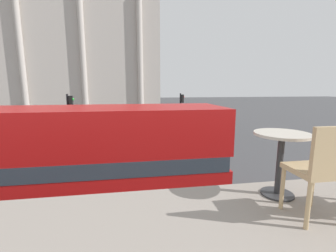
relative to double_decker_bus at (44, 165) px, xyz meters
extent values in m
cylinder|color=black|center=(4.18, 1.26, -1.72)|extent=(0.98, 0.22, 0.98)
cylinder|color=black|center=(4.18, -1.26, -1.72)|extent=(0.98, 0.22, 0.98)
cube|color=#B71414|center=(0.00, 0.00, -0.90)|extent=(11.15, 2.51, 1.64)
cube|color=#2D3842|center=(0.00, 0.00, 0.15)|extent=(10.93, 2.54, 0.45)
cube|color=#B71414|center=(0.00, 0.00, 1.06)|extent=(11.15, 2.51, 1.38)
cylinder|color=#2D2D30|center=(4.35, -4.91, 1.13)|extent=(0.36, 0.36, 0.02)
cylinder|color=#2D2D30|center=(4.35, -4.91, 1.48)|extent=(0.07, 0.07, 0.68)
cylinder|color=beige|center=(4.35, -4.91, 1.84)|extent=(0.60, 0.60, 0.03)
cylinder|color=tan|center=(4.19, -5.19, 1.34)|extent=(0.04, 0.04, 0.44)
cylinder|color=tan|center=(4.53, -5.19, 1.34)|extent=(0.04, 0.04, 0.44)
cylinder|color=tan|center=(4.19, -5.53, 1.34)|extent=(0.04, 0.04, 0.44)
cube|color=tan|center=(4.36, -5.36, 1.59)|extent=(0.40, 0.40, 0.05)
cube|color=tan|center=(4.36, -5.54, 1.82)|extent=(0.40, 0.04, 0.42)
cube|color=#BCB2A8|center=(-9.28, 37.51, 9.36)|extent=(33.87, 11.03, 23.13)
cylinder|color=#BCB2A8|center=(-13.80, 31.54, 7.62)|extent=(0.90, 0.90, 19.66)
cylinder|color=#BCB2A8|center=(-4.77, 31.54, 7.62)|extent=(0.90, 0.90, 19.66)
cylinder|color=#BCB2A8|center=(4.27, 31.54, 7.62)|extent=(0.90, 0.90, 19.66)
cylinder|color=black|center=(-0.85, 6.29, -0.11)|extent=(0.12, 0.12, 4.20)
cube|color=black|center=(-0.67, 6.29, 1.54)|extent=(0.20, 0.24, 0.70)
sphere|color=green|center=(-0.56, 6.29, 1.69)|extent=(0.14, 0.14, 0.14)
cylinder|color=black|center=(6.80, 11.66, -0.17)|extent=(0.12, 0.12, 4.07)
cube|color=black|center=(6.98, 11.66, 1.41)|extent=(0.20, 0.24, 0.70)
sphere|color=red|center=(7.09, 11.66, 1.56)|extent=(0.14, 0.14, 0.14)
cylinder|color=black|center=(5.28, 13.29, -1.91)|extent=(0.60, 0.18, 0.60)
cylinder|color=black|center=(5.28, 11.54, -1.91)|extent=(0.60, 0.18, 0.60)
cylinder|color=black|center=(2.48, 13.29, -1.91)|extent=(0.60, 0.18, 0.60)
cylinder|color=black|center=(2.48, 11.54, -1.91)|extent=(0.60, 0.18, 0.60)
cube|color=#B2B5BA|center=(3.88, 12.42, -1.63)|extent=(4.20, 1.75, 0.55)
cube|color=#2D3842|center=(3.68, 12.42, -1.11)|extent=(1.89, 1.61, 0.50)
cylinder|color=#282B33|center=(12.51, 15.26, -1.82)|extent=(0.14, 0.14, 0.78)
cylinder|color=#282B33|center=(12.69, 15.26, -1.82)|extent=(0.14, 0.14, 0.78)
cylinder|color=#284799|center=(12.60, 15.26, -1.12)|extent=(0.32, 0.32, 0.62)
sphere|color=tan|center=(12.60, 15.26, -0.70)|extent=(0.21, 0.21, 0.21)
cylinder|color=#282B33|center=(5.25, 21.18, -1.77)|extent=(0.14, 0.14, 0.87)
cylinder|color=#282B33|center=(5.43, 21.18, -1.77)|extent=(0.14, 0.14, 0.87)
cylinder|color=#B22323|center=(5.34, 21.18, -1.00)|extent=(0.32, 0.32, 0.69)
sphere|color=tan|center=(5.34, 21.18, -0.53)|extent=(0.24, 0.24, 0.24)
camera|label=1|loc=(2.72, -7.10, 2.35)|focal=24.00mm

